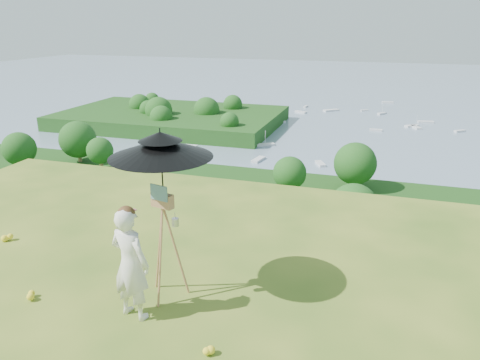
% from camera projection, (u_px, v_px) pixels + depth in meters
% --- Properties ---
extents(shoreline_tier, '(170.00, 28.00, 8.00)m').
position_uv_depth(shoreline_tier, '(357.00, 252.00, 84.34)').
color(shoreline_tier, '#6A6255').
rests_on(shoreline_tier, bay_water).
extents(bay_water, '(700.00, 700.00, 0.00)m').
position_uv_depth(bay_water, '(383.00, 100.00, 232.39)').
color(bay_water, '#768AA9').
rests_on(bay_water, ground).
extents(peninsula, '(90.00, 60.00, 12.00)m').
position_uv_depth(peninsula, '(171.00, 111.00, 175.62)').
color(peninsula, '#183D10').
rests_on(peninsula, bay_water).
extents(slope_trees, '(110.00, 50.00, 6.00)m').
position_uv_depth(slope_trees, '(342.00, 243.00, 41.46)').
color(slope_trees, '#184B16').
rests_on(slope_trees, forest_slope).
extents(harbor_town, '(110.00, 22.00, 5.00)m').
position_uv_depth(harbor_town, '(360.00, 219.00, 82.23)').
color(harbor_town, silver).
rests_on(harbor_town, shoreline_tier).
extents(moored_boats, '(140.00, 140.00, 0.70)m').
position_uv_depth(moored_boats, '(340.00, 131.00, 164.66)').
color(moored_boats, silver).
rests_on(moored_boats, bay_water).
extents(painter, '(0.63, 0.48, 1.56)m').
position_uv_depth(painter, '(130.00, 264.00, 6.03)').
color(painter, silver).
rests_on(painter, ground).
extents(field_easel, '(0.78, 0.78, 1.70)m').
position_uv_depth(field_easel, '(165.00, 242.00, 6.46)').
color(field_easel, '#A97A47').
rests_on(field_easel, ground).
extents(sun_umbrella, '(1.46, 1.46, 1.05)m').
position_uv_depth(sun_umbrella, '(162.00, 167.00, 6.14)').
color(sun_umbrella, black).
rests_on(sun_umbrella, field_easel).
extents(painter_cap, '(0.27, 0.31, 0.10)m').
position_uv_depth(painter_cap, '(126.00, 211.00, 5.79)').
color(painter_cap, '#CF7173').
rests_on(painter_cap, painter).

